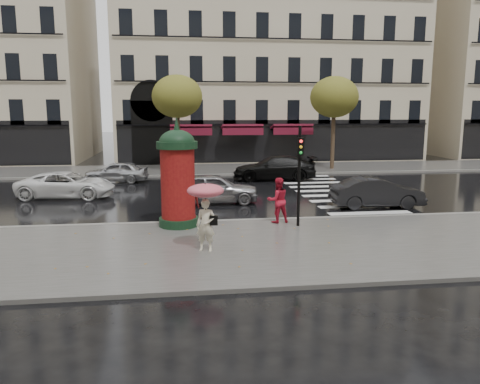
{
  "coord_description": "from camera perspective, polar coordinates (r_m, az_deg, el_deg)",
  "views": [
    {
      "loc": [
        -1.97,
        -14.46,
        4.32
      ],
      "look_at": [
        0.12,
        1.5,
        1.48
      ],
      "focal_mm": 35.0,
      "sensor_mm": 36.0,
      "label": 1
    }
  ],
  "objects": [
    {
      "name": "zebra_crossing",
      "position": [
        25.71,
        10.71,
        0.17
      ],
      "size": [
        3.6,
        11.75,
        0.01
      ],
      "primitive_type": "cube",
      "color": "silver",
      "rests_on": "ground"
    },
    {
      "name": "near_kerb",
      "position": [
        18.08,
        -0.99,
        -3.59
      ],
      "size": [
        90.0,
        0.25,
        0.14
      ],
      "primitive_type": "cube",
      "color": "slate",
      "rests_on": "ground"
    },
    {
      "name": "near_sidewalk",
      "position": [
        14.73,
        0.56,
        -6.81
      ],
      "size": [
        90.0,
        7.0,
        0.12
      ],
      "primitive_type": "cube",
      "color": "#474744",
      "rests_on": "ground"
    },
    {
      "name": "morris_column",
      "position": [
        17.02,
        -7.61,
        2.13
      ],
      "size": [
        1.47,
        1.47,
        3.96
      ],
      "color": "black",
      "rests_on": "near_sidewalk"
    },
    {
      "name": "woman_red",
      "position": [
        17.57,
        4.63,
        -1.01
      ],
      "size": [
        0.92,
        0.77,
        1.71
      ],
      "primitive_type": "imported",
      "rotation": [
        0.0,
        0.0,
        3.3
      ],
      "color": "red",
      "rests_on": "near_sidewalk"
    },
    {
      "name": "car_darkgrey",
      "position": [
        21.77,
        16.34,
        -0.05
      ],
      "size": [
        4.14,
        1.61,
        1.34
      ],
      "primitive_type": "imported",
      "rotation": [
        0.0,
        0.0,
        1.53
      ],
      "color": "black",
      "rests_on": "ground"
    },
    {
      "name": "car_silver",
      "position": [
        21.82,
        -3.21,
        0.46
      ],
      "size": [
        4.17,
        1.73,
        1.41
      ],
      "primitive_type": "imported",
      "rotation": [
        0.0,
        0.0,
        1.56
      ],
      "color": "#99989D",
      "rests_on": "ground"
    },
    {
      "name": "far_kerb",
      "position": [
        30.82,
        -3.73,
        2.06
      ],
      "size": [
        90.0,
        0.25,
        0.14
      ],
      "primitive_type": "cube",
      "color": "slate",
      "rests_on": "ground"
    },
    {
      "name": "car_white",
      "position": [
        24.69,
        -20.38,
        0.83
      ],
      "size": [
        4.86,
        2.61,
        1.3
      ],
      "primitive_type": "imported",
      "rotation": [
        0.0,
        0.0,
        1.47
      ],
      "color": "white",
      "rests_on": "ground"
    },
    {
      "name": "car_far_silver",
      "position": [
        29.09,
        -14.82,
        2.4
      ],
      "size": [
        3.88,
        1.95,
        1.27
      ],
      "primitive_type": "imported",
      "rotation": [
        0.0,
        0.0,
        -1.7
      ],
      "color": "#A9AAAE",
      "rests_on": "ground"
    },
    {
      "name": "ground",
      "position": [
        15.22,
        0.29,
        -6.48
      ],
      "size": [
        160.0,
        160.0,
        0.0
      ],
      "primitive_type": "plane",
      "color": "black",
      "rests_on": "ground"
    },
    {
      "name": "woman_umbrella",
      "position": [
        13.92,
        -4.21,
        -1.67
      ],
      "size": [
        1.1,
        1.1,
        2.11
      ],
      "color": "beige",
      "rests_on": "near_sidewalk"
    },
    {
      "name": "man_burgundy",
      "position": [
        17.18,
        -6.49,
        -0.99
      ],
      "size": [
        0.96,
        0.66,
        1.88
      ],
      "primitive_type": "imported",
      "rotation": [
        0.0,
        0.0,
        3.21
      ],
      "color": "#551111",
      "rests_on": "near_sidewalk"
    },
    {
      "name": "car_black",
      "position": [
        29.15,
        4.2,
        2.94
      ],
      "size": [
        5.27,
        2.51,
        1.48
      ],
      "primitive_type": "imported",
      "rotation": [
        0.0,
        0.0,
        -1.66
      ],
      "color": "black",
      "rests_on": "ground"
    },
    {
      "name": "tree_far_left",
      "position": [
        32.47,
        -7.67,
        11.42
      ],
      "size": [
        3.4,
        3.4,
        6.64
      ],
      "color": "#38281C",
      "rests_on": "ground"
    },
    {
      "name": "traffic_light",
      "position": [
        16.86,
        7.27,
        3.13
      ],
      "size": [
        0.24,
        0.35,
        3.64
      ],
      "color": "black",
      "rests_on": "near_sidewalk"
    },
    {
      "name": "bldg_far_corner",
      "position": [
        45.71,
        2.81,
        18.8
      ],
      "size": [
        26.0,
        14.0,
        22.9
      ],
      "color": "#B7A88C",
      "rests_on": "ground"
    },
    {
      "name": "far_sidewalk",
      "position": [
        33.79,
        -4.07,
        2.74
      ],
      "size": [
        90.0,
        6.0,
        0.12
      ],
      "primitive_type": "cube",
      "color": "#474744",
      "rests_on": "ground"
    },
    {
      "name": "tree_far_right",
      "position": [
        34.28,
        11.43,
        11.24
      ],
      "size": [
        3.4,
        3.4,
        6.64
      ],
      "color": "#38281C",
      "rests_on": "ground"
    }
  ]
}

